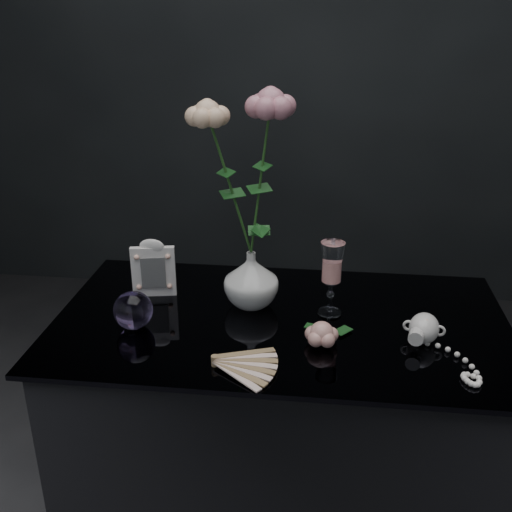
% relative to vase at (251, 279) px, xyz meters
% --- Properties ---
extents(table, '(1.05, 0.58, 0.76)m').
position_rel_vase_xyz_m(table, '(0.08, -0.07, -0.45)').
color(table, black).
rests_on(table, ground).
extents(vase, '(0.17, 0.17, 0.14)m').
position_rel_vase_xyz_m(vase, '(0.00, 0.00, 0.00)').
color(vase, silver).
rests_on(vase, table).
extents(wine_glass, '(0.06, 0.06, 0.18)m').
position_rel_vase_xyz_m(wine_glass, '(0.19, -0.02, 0.02)').
color(wine_glass, white).
rests_on(wine_glass, table).
extents(picture_frame, '(0.13, 0.11, 0.15)m').
position_rel_vase_xyz_m(picture_frame, '(-0.25, 0.02, 0.01)').
color(picture_frame, white).
rests_on(picture_frame, table).
extents(paperweight, '(0.12, 0.12, 0.09)m').
position_rel_vase_xyz_m(paperweight, '(-0.25, -0.14, -0.02)').
color(paperweight, '#A784D7').
rests_on(paperweight, table).
extents(paper_fan, '(0.30, 0.26, 0.03)m').
position_rel_vase_xyz_m(paper_fan, '(-0.04, -0.27, -0.06)').
color(paper_fan, '#F3E1C3').
rests_on(paper_fan, table).
extents(loose_rose, '(0.17, 0.19, 0.05)m').
position_rel_vase_xyz_m(loose_rose, '(0.17, -0.17, -0.04)').
color(loose_rose, '#DB988D').
rests_on(loose_rose, table).
extents(pearl_jar, '(0.27, 0.28, 0.07)m').
position_rel_vase_xyz_m(pearl_jar, '(0.39, -0.12, -0.04)').
color(pearl_jar, silver).
rests_on(pearl_jar, table).
extents(roses, '(0.21, 0.13, 0.43)m').
position_rel_vase_xyz_m(roses, '(-0.01, -0.00, 0.28)').
color(roses, beige).
rests_on(roses, vase).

